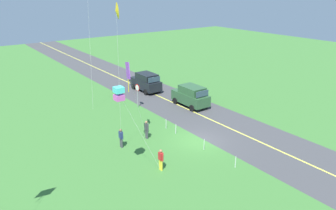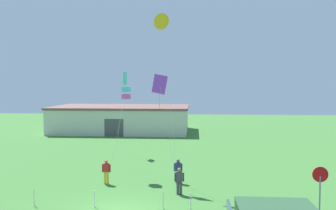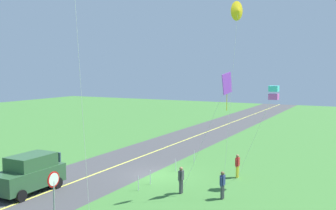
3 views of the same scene
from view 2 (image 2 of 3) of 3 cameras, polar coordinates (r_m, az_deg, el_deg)
The scene contains 13 objects.
stop_sign at distance 19.56m, azimuth 22.64°, elevation -11.04°, with size 0.76×0.08×2.56m.
person_adult_near at distance 22.08m, azimuth 1.78°, elevation -11.64°, with size 0.58×0.22×1.60m.
person_adult_companion at distance 24.53m, azimuth 1.59°, elevation -10.12°, with size 0.58×0.22×1.60m.
person_child_watcher at distance 24.60m, azimuth -9.60°, elevation -10.12°, with size 0.58×0.22×1.60m.
kite_red_low at distance 23.69m, azimuth -1.28°, elevation 2.99°, with size 1.93×2.46×7.22m.
kite_blue_mid at distance 24.65m, azimuth -0.97°, elevation 12.78°, with size 1.67×0.68×11.21m.
kite_yellow_high at distance 26.20m, azimuth -6.55°, elevation 1.86°, with size 1.16×2.81×6.35m.
kite_green_far at distance 34.53m, azimuth -6.75°, elevation 3.93°, with size 0.90×1.03×7.66m.
warehouse_distant at distance 50.76m, azimuth -7.22°, elevation -2.12°, with size 18.36×10.20×3.50m.
fence_post_0 at distance 21.53m, azimuth -20.18°, elevation -13.39°, with size 0.05×0.05×0.90m, color silver.
fence_post_1 at distance 20.43m, azimuth -11.41°, elevation -14.16°, with size 0.05×0.05×0.90m, color silver.
fence_post_2 at distance 19.80m, azimuth -0.78°, elevation -14.67°, with size 0.05×0.05×0.90m, color silver.
fence_post_3 at distance 19.73m, azimuth 3.57°, elevation -14.74°, with size 0.05×0.05×0.90m, color silver.
Camera 2 is at (3.80, -18.06, 6.58)m, focal length 39.06 mm.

